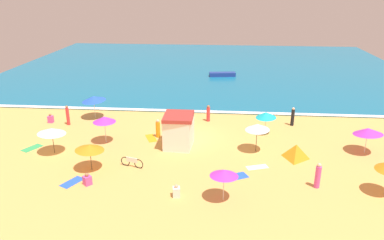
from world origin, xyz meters
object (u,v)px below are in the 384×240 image
beach_umbrella_0 (224,173)px  parked_bicycle (132,162)px  small_boat_0 (222,74)px  beachgoer_0 (51,119)px  beach_umbrella_5 (266,115)px  beachgoer_8 (293,117)px  beach_umbrella_3 (257,127)px  beachgoer_5 (68,116)px  beach_umbrella_2 (94,99)px  beachgoer_2 (208,114)px  beachgoer_1 (158,129)px  beachgoer_6 (318,176)px  beachgoer_4 (176,191)px  beach_umbrella_1 (90,148)px  beach_tent (296,151)px  beach_umbrella_7 (368,131)px  beach_umbrella_8 (52,131)px  lifeguard_cabana (179,131)px  beach_umbrella_4 (104,119)px  beachgoer_3 (87,180)px

beach_umbrella_0 → parked_bicycle: size_ratio=1.19×
parked_bicycle → small_boat_0: bearing=77.4°
beachgoer_0 → small_boat_0: size_ratio=0.24×
beach_umbrella_5 → beachgoer_0: 20.07m
beachgoer_8 → parked_bicycle: bearing=-143.9°
beach_umbrella_0 → beach_umbrella_3: beach_umbrella_3 is taller
beach_umbrella_5 → beachgoer_5: beach_umbrella_5 is taller
beachgoer_8 → beach_umbrella_2: bearing=178.9°
beachgoer_2 → beachgoer_1: bearing=-134.0°
beachgoer_6 → beach_umbrella_2: bearing=148.4°
beachgoer_2 → beachgoer_4: beachgoer_2 is taller
beachgoer_4 → beachgoer_5: bearing=135.7°
beach_umbrella_0 → beachgoer_1: size_ratio=1.30×
beachgoer_1 → small_boat_0: beachgoer_1 is taller
beach_umbrella_1 → beach_tent: 15.17m
beachgoer_1 → beachgoer_4: size_ratio=1.92×
beach_umbrella_7 → beach_umbrella_8: size_ratio=1.09×
beach_umbrella_5 → beach_umbrella_8: 17.58m
beach_umbrella_0 → beachgoer_8: size_ratio=1.20×
lifeguard_cabana → beachgoer_8: (9.94, 5.57, -0.54)m
lifeguard_cabana → beach_umbrella_4: size_ratio=1.06×
beach_umbrella_3 → beachgoer_3: 13.05m
beachgoer_0 → lifeguard_cabana: bearing=-18.7°
beachgoer_2 → beachgoer_6: size_ratio=0.92×
beach_umbrella_5 → small_boat_0: 21.07m
beach_umbrella_1 → beach_umbrella_7: 20.79m
lifeguard_cabana → small_boat_0: (3.30, 23.97, -1.00)m
beach_umbrella_1 → beachgoer_3: 2.51m
beachgoer_1 → beachgoer_4: 9.61m
beach_umbrella_8 → beachgoer_3: 6.35m
beach_umbrella_4 → beach_umbrella_8: size_ratio=0.90×
beach_umbrella_2 → beachgoer_2: bearing=0.5°
beach_tent → beachgoer_6: (0.58, -4.35, 0.29)m
beach_umbrella_1 → beachgoer_3: beach_umbrella_1 is taller
lifeguard_cabana → beach_tent: lifeguard_cabana is taller
beach_umbrella_4 → beachgoer_5: beach_umbrella_4 is taller
beach_tent → small_boat_0: (-5.78, 25.18, -0.15)m
small_boat_0 → beach_umbrella_1: bearing=-107.5°
beachgoer_2 → beachgoer_3: size_ratio=1.87×
beachgoer_1 → beach_tent: bearing=-15.0°
beach_umbrella_4 → beach_tent: beach_umbrella_4 is taller
beach_umbrella_2 → beachgoer_5: size_ratio=1.65×
beach_umbrella_0 → beach_umbrella_5: bearing=71.9°
beach_umbrella_4 → lifeguard_cabana: bearing=-2.2°
beach_umbrella_4 → beach_tent: 15.35m
beachgoer_2 → beachgoer_8: beachgoer_8 is taller
beach_umbrella_8 → beachgoer_2: bearing=34.9°
beachgoer_1 → beachgoer_2: beachgoer_1 is taller
beach_umbrella_8 → beachgoer_0: (-3.27, 6.42, -1.47)m
lifeguard_cabana → beach_umbrella_1: 7.24m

